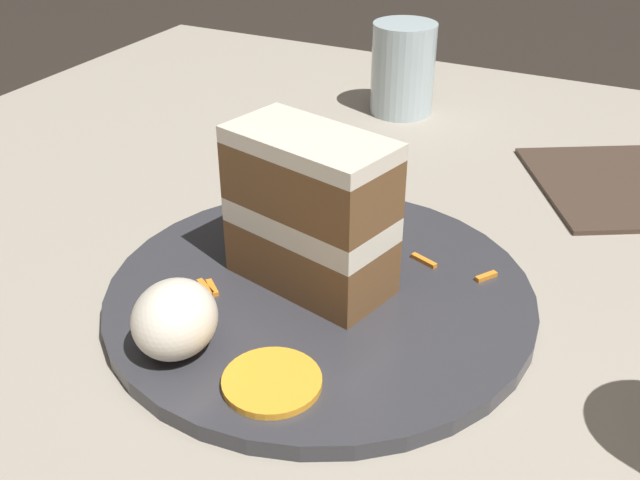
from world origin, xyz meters
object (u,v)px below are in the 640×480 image
(orange_garnish, at_px, (272,382))
(drinking_glass, at_px, (403,75))
(plate, at_px, (320,295))
(cream_dollop, at_px, (176,320))
(cake_slice, at_px, (310,211))

(orange_garnish, relative_size, drinking_glass, 0.59)
(plate, relative_size, orange_garnish, 5.07)
(orange_garnish, bearing_deg, plate, 11.03)
(cream_dollop, bearing_deg, cake_slice, -18.79)
(cream_dollop, height_order, orange_garnish, cream_dollop)
(plate, height_order, cake_slice, cake_slice)
(cream_dollop, distance_m, drinking_glass, 0.44)
(cake_slice, relative_size, cream_dollop, 2.19)
(cream_dollop, height_order, drinking_glass, drinking_glass)
(orange_garnish, bearing_deg, drinking_glass, 12.42)
(orange_garnish, height_order, drinking_glass, drinking_glass)
(cake_slice, bearing_deg, cream_dollop, 175.01)
(cream_dollop, bearing_deg, drinking_glass, 4.59)
(cake_slice, relative_size, orange_garnish, 2.09)
(plate, distance_m, cake_slice, 0.06)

